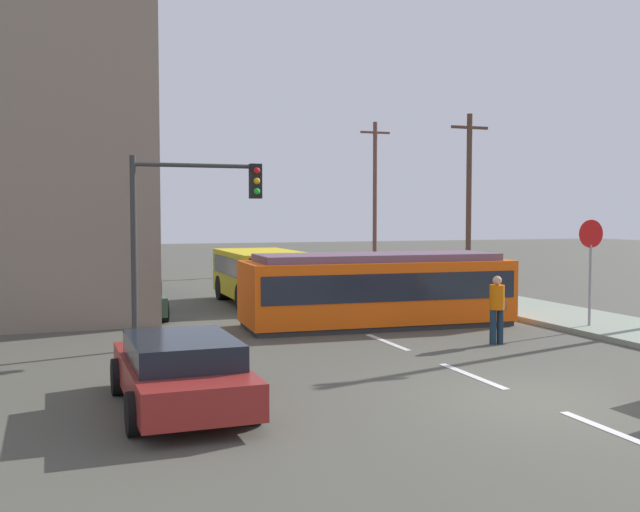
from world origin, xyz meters
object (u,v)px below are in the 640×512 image
streetcar_tram (377,288)px  parked_sedan_near (181,371)px  pedestrian_crossing (497,306)px  utility_pole_mid (469,196)px  parked_sedan_far (119,279)px  traffic_light_mast (190,212)px  parked_sedan_mid (130,297)px  stop_sign (591,250)px  city_bus (262,274)px  utility_pole_far (375,193)px

streetcar_tram → parked_sedan_near: streetcar_tram is taller
pedestrian_crossing → utility_pole_mid: (7.04, 13.28, 3.04)m
parked_sedan_far → traffic_light_mast: (0.82, -12.54, 2.58)m
parked_sedan_near → parked_sedan_mid: size_ratio=1.00×
stop_sign → traffic_light_mast: size_ratio=0.64×
pedestrian_crossing → stop_sign: size_ratio=0.58×
parked_sedan_near → traffic_light_mast: (1.05, 5.52, 2.59)m
city_bus → stop_sign: bearing=-51.9°
parked_sedan_near → utility_pole_mid: 22.86m
parked_sedan_mid → streetcar_tram: bearing=-31.4°
streetcar_tram → stop_sign: stop_sign is taller
streetcar_tram → parked_sedan_mid: (-6.49, 3.96, -0.44)m
streetcar_tram → stop_sign: (5.13, -2.70, 1.13)m
parked_sedan_far → traffic_light_mast: traffic_light_mast is taller
traffic_light_mast → utility_pole_far: size_ratio=0.53×
pedestrian_crossing → stop_sign: stop_sign is taller
parked_sedan_near → parked_sedan_mid: same height
parked_sedan_far → utility_pole_far: bearing=31.3°
city_bus → parked_sedan_mid: city_bus is taller
parked_sedan_far → utility_pole_far: 17.88m
parked_sedan_near → parked_sedan_far: same height
streetcar_tram → parked_sedan_mid: streetcar_tram is taller
stop_sign → traffic_light_mast: traffic_light_mast is taller
parked_sedan_mid → utility_pole_far: bearing=46.7°
pedestrian_crossing → utility_pole_mid: bearing=62.1°
pedestrian_crossing → utility_pole_far: (7.00, 23.66, 3.48)m
streetcar_tram → parked_sedan_far: size_ratio=1.66×
utility_pole_far → city_bus: bearing=-126.7°
traffic_light_mast → utility_pole_mid: bearing=38.4°
parked_sedan_mid → parked_sedan_near: bearing=-90.5°
pedestrian_crossing → utility_pole_mid: size_ratio=0.22×
streetcar_tram → parked_sedan_mid: size_ratio=1.79×
streetcar_tram → traffic_light_mast: traffic_light_mast is taller
streetcar_tram → pedestrian_crossing: (1.57, -3.69, -0.12)m
parked_sedan_near → utility_pole_far: (15.15, 27.13, 3.80)m
parked_sedan_near → stop_sign: size_ratio=1.49×
city_bus → pedestrian_crossing: bearing=-71.1°
streetcar_tram → parked_sedan_mid: 7.62m
traffic_light_mast → utility_pole_mid: size_ratio=0.59×
pedestrian_crossing → utility_pole_mid: 15.33m
city_bus → pedestrian_crossing: (3.34, -9.77, -0.12)m
city_bus → parked_sedan_mid: 5.19m
streetcar_tram → parked_sedan_far: 12.63m
pedestrian_crossing → parked_sedan_mid: pedestrian_crossing is taller
parked_sedan_mid → stop_sign: 13.48m
parked_sedan_near → utility_pole_far: size_ratio=0.51×
streetcar_tram → parked_sedan_mid: bearing=148.6°
streetcar_tram → parked_sedan_far: streetcar_tram is taller
city_bus → utility_pole_far: 17.63m
parked_sedan_mid → utility_pole_mid: 16.46m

